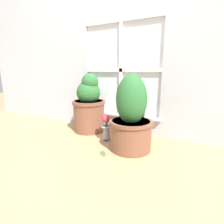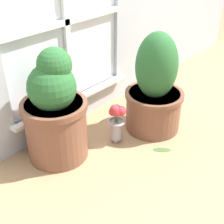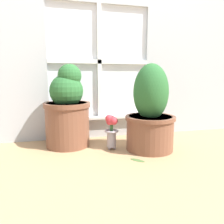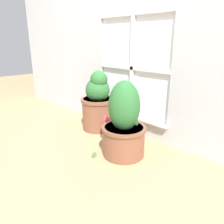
% 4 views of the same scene
% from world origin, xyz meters
% --- Properties ---
extents(ground_plane, '(10.00, 10.00, 0.00)m').
position_xyz_m(ground_plane, '(0.00, 0.00, 0.00)').
color(ground_plane, tan).
extents(potted_plant_left, '(0.37, 0.37, 0.65)m').
position_xyz_m(potted_plant_left, '(-0.30, 0.44, 0.29)').
color(potted_plant_left, brown).
rests_on(potted_plant_left, ground_plane).
extents(potted_plant_right, '(0.38, 0.38, 0.65)m').
position_xyz_m(potted_plant_right, '(0.30, 0.19, 0.27)').
color(potted_plant_right, brown).
rests_on(potted_plant_right, ground_plane).
extents(flower_vase, '(0.11, 0.11, 0.27)m').
position_xyz_m(flower_vase, '(0.02, 0.27, 0.17)').
color(flower_vase, '#99939E').
rests_on(flower_vase, ground_plane).
extents(fallen_leaf, '(0.11, 0.11, 0.01)m').
position_xyz_m(fallen_leaf, '(0.13, 0.00, 0.00)').
color(fallen_leaf, '#476633').
rests_on(fallen_leaf, ground_plane).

